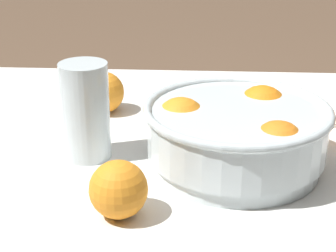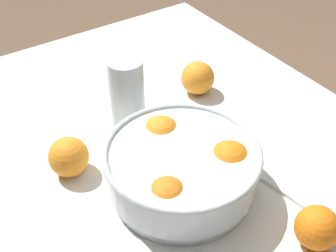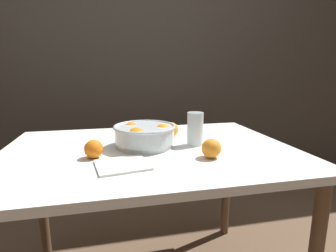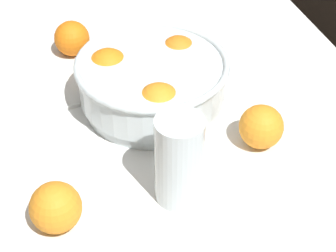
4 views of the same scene
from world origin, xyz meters
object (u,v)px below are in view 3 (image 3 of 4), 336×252
at_px(juice_glass, 195,130).
at_px(orange_loose_near_bowl, 94,149).
at_px(fruit_bowl, 145,135).
at_px(orange_loose_front, 211,148).
at_px(orange_loose_aside, 171,130).

xyz_separation_m(juice_glass, orange_loose_near_bowl, (-0.42, -0.09, -0.03)).
distance_m(fruit_bowl, orange_loose_front, 0.30).
distance_m(juice_glass, orange_loose_front, 0.18).
distance_m(juice_glass, orange_loose_aside, 0.18).
distance_m(juice_glass, orange_loose_near_bowl, 0.43).
height_order(fruit_bowl, juice_glass, juice_glass).
relative_size(orange_loose_near_bowl, orange_loose_aside, 0.96).
height_order(juice_glass, orange_loose_aside, juice_glass).
distance_m(fruit_bowl, orange_loose_near_bowl, 0.23).
bearing_deg(orange_loose_aside, fruit_bowl, -136.64).
bearing_deg(orange_loose_front, fruit_bowl, 138.23).
distance_m(fruit_bowl, orange_loose_aside, 0.21).
distance_m(orange_loose_front, orange_loose_aside, 0.35).
bearing_deg(orange_loose_aside, juice_glass, -66.45).
height_order(juice_glass, orange_loose_front, juice_glass).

